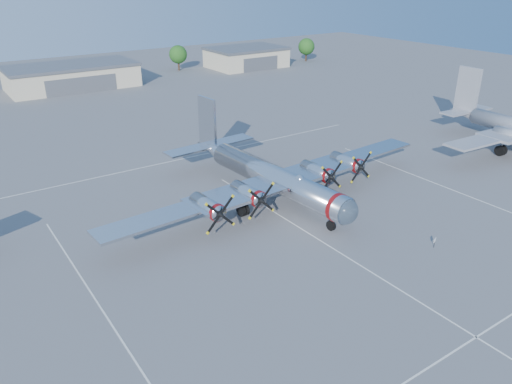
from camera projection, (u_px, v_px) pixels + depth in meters
ground at (293, 224)px, 53.81m from camera, size 260.00×260.00×0.00m
parking_lines at (304, 230)px, 52.49m from camera, size 60.00×50.08×0.01m
hangar_center at (72, 76)px, 114.42m from camera, size 28.60×14.60×5.40m
hangar_east at (246, 57)px, 139.18m from camera, size 20.60×14.60×5.40m
tree_east at (178, 54)px, 133.83m from camera, size 4.80×4.80×6.64m
tree_far_east at (306, 47)px, 147.41m from camera, size 4.80×4.80×6.64m
main_bomber_b29 at (268, 198)px, 59.97m from camera, size 46.13×33.08×9.79m
info_placard at (435, 241)px, 48.99m from camera, size 0.50×0.22×1.00m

